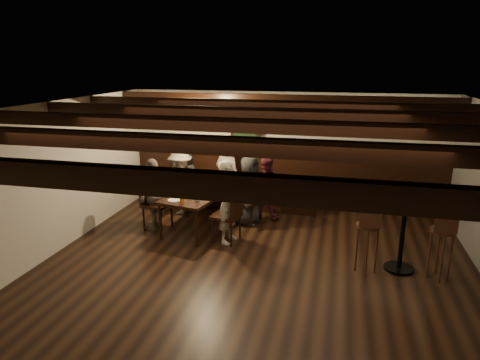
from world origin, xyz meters
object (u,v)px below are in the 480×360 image
(chair_left_near, at_px, (183,199))
(person_right_far, at_px, (229,202))
(chair_right_far, at_px, (227,225))
(person_left_far, at_px, (154,194))
(person_bench_right, at_px, (266,187))
(bar_stool_right, at_px, (440,253))
(dining_table, at_px, (203,194))
(person_bench_centre, at_px, (227,176))
(person_bench_left, at_px, (186,177))
(bar_stool_left, at_px, (367,247))
(high_top_table, at_px, (403,226))
(person_left_near, at_px, (181,182))
(chair_right_near, at_px, (248,210))
(chair_left_far, at_px, (157,213))
(person_right_near, at_px, (249,191))

(chair_left_near, relative_size, person_right_far, 0.67)
(chair_right_far, relative_size, person_left_far, 0.73)
(person_bench_right, bearing_deg, bar_stool_right, 157.34)
(dining_table, relative_size, person_bench_centre, 1.39)
(person_bench_left, height_order, bar_stool_right, person_bench_left)
(chair_left_near, distance_m, person_bench_centre, 1.02)
(person_right_far, distance_m, bar_stool_left, 2.33)
(high_top_table, bearing_deg, person_bench_left, 153.64)
(chair_left_near, distance_m, person_left_far, 0.97)
(high_top_table, xyz_separation_m, bar_stool_right, (0.50, -0.16, -0.29))
(person_bench_right, xyz_separation_m, high_top_table, (2.33, -1.70, 0.07))
(person_left_near, bearing_deg, chair_left_near, 90.00)
(chair_left_near, distance_m, chair_right_far, 1.70)
(chair_left_near, relative_size, bar_stool_right, 0.90)
(chair_right_far, xyz_separation_m, person_bench_right, (0.42, 1.29, 0.33))
(chair_right_near, relative_size, person_bench_right, 0.71)
(person_left_far, xyz_separation_m, bar_stool_right, (4.70, -0.83, -0.27))
(chair_right_far, relative_size, person_bench_centre, 0.68)
(chair_left_far, bearing_deg, person_right_near, 121.46)
(chair_left_far, relative_size, bar_stool_left, 0.92)
(person_left_near, bearing_deg, high_top_table, 79.44)
(chair_left_near, distance_m, bar_stool_right, 4.82)
(bar_stool_right, bearing_deg, person_right_far, 173.81)
(chair_right_near, xyz_separation_m, person_bench_right, (0.26, 0.41, 0.35))
(chair_left_near, height_order, person_bench_right, person_bench_right)
(chair_right_near, bearing_deg, high_top_table, -105.89)
(dining_table, bearing_deg, person_right_near, 30.96)
(chair_right_near, xyz_separation_m, bar_stool_right, (3.09, -1.45, 0.12))
(dining_table, height_order, person_left_far, person_left_far)
(chair_left_near, distance_m, person_bench_right, 1.71)
(chair_left_near, bearing_deg, chair_left_far, -0.03)
(person_bench_left, height_order, person_left_near, person_left_near)
(dining_table, distance_m, person_left_near, 0.87)
(chair_left_far, bearing_deg, high_top_table, 91.45)
(person_bench_left, bearing_deg, bar_stool_right, 165.17)
(person_bench_left, xyz_separation_m, person_left_near, (0.06, -0.47, 0.04))
(chair_right_near, bearing_deg, chair_left_far, 122.01)
(person_right_far, bearing_deg, person_right_near, 0.00)
(person_bench_right, xyz_separation_m, person_left_near, (-1.70, -0.14, 0.03))
(chair_right_far, bearing_deg, dining_table, 58.00)
(person_left_far, bearing_deg, dining_table, 120.96)
(person_bench_right, bearing_deg, person_left_far, 39.29)
(person_right_near, height_order, bar_stool_right, person_right_near)
(chair_right_near, distance_m, high_top_table, 2.93)
(person_bench_right, bearing_deg, person_left_near, 15.26)
(chair_left_far, xyz_separation_m, bar_stool_right, (4.67, -0.83, 0.10))
(person_bench_right, height_order, high_top_table, person_bench_right)
(chair_left_near, bearing_deg, chair_right_near, 90.00)
(person_bench_centre, relative_size, person_bench_right, 1.13)
(person_bench_right, height_order, bar_stool_right, person_bench_right)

